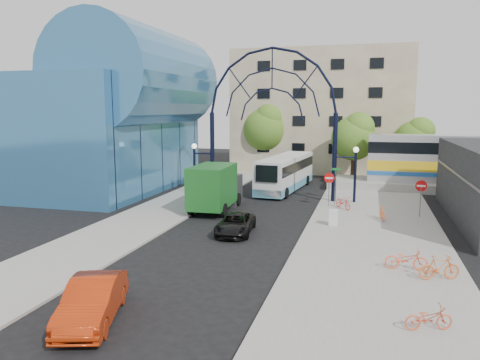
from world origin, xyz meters
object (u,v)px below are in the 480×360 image
(stop_sign, at_px, (329,181))
(black_suv, at_px, (235,224))
(bike_near_a, at_px, (343,202))
(red_sedan, at_px, (92,301))
(bike_far_b, at_px, (439,268))
(gateway_arch, at_px, (272,93))
(street_name_sign, at_px, (335,178))
(tree_north_b, at_px, (266,127))
(green_truck, at_px, (216,187))
(bike_near_b, at_px, (382,212))
(bike_far_a, at_px, (406,259))
(sandwich_board, at_px, (333,216))
(tree_north_a, at_px, (355,136))
(tree_north_c, at_px, (416,139))
(bike_far_c, at_px, (429,318))
(do_not_enter_sign, at_px, (421,190))
(city_bus, at_px, (286,172))

(stop_sign, xyz_separation_m, black_suv, (-4.65, -9.00, -1.41))
(stop_sign, bearing_deg, bike_near_a, -32.73)
(red_sedan, bearing_deg, bike_far_b, 12.99)
(gateway_arch, height_order, black_suv, gateway_arch)
(street_name_sign, relative_size, black_suv, 0.66)
(tree_north_b, xyz_separation_m, green_truck, (0.89, -21.08, -3.58))
(bike_near_a, bearing_deg, bike_far_b, -106.85)
(bike_near_b, relative_size, bike_far_a, 0.89)
(sandwich_board, relative_size, red_sedan, 0.22)
(gateway_arch, bearing_deg, green_truck, -120.10)
(street_name_sign, xyz_separation_m, bike_far_b, (5.41, -14.86, -1.48))
(gateway_arch, distance_m, tree_north_a, 13.98)
(green_truck, relative_size, bike_near_a, 3.79)
(tree_north_b, distance_m, black_suv, 27.63)
(bike_near_a, relative_size, bike_near_b, 1.08)
(tree_north_c, distance_m, bike_far_c, 35.47)
(tree_north_c, xyz_separation_m, green_truck, (-15.11, -19.08, -2.59))
(do_not_enter_sign, xyz_separation_m, tree_north_b, (-14.88, 19.93, 3.29))
(stop_sign, relative_size, bike_near_b, 1.51)
(bike_far_a, bearing_deg, black_suv, 61.60)
(stop_sign, height_order, city_bus, city_bus)
(bike_near_a, relative_size, bike_far_c, 1.12)
(gateway_arch, xyz_separation_m, street_name_sign, (5.20, -1.40, -6.43))
(do_not_enter_sign, height_order, tree_north_c, tree_north_c)
(do_not_enter_sign, bearing_deg, green_truck, -175.31)
(tree_north_b, bearing_deg, tree_north_a, -21.80)
(bike_near_b, relative_size, bike_far_c, 1.04)
(tree_north_b, xyz_separation_m, red_sedan, (2.46, -39.31, -4.52))
(stop_sign, xyz_separation_m, do_not_enter_sign, (6.20, -2.00, -0.02))
(bike_far_b, bearing_deg, stop_sign, 3.38)
(black_suv, relative_size, bike_near_a, 2.36)
(red_sedan, height_order, bike_far_a, red_sedan)
(sandwich_board, height_order, bike_far_a, sandwich_board)
(red_sedan, height_order, bike_far_b, red_sedan)
(black_suv, bearing_deg, city_bus, 83.84)
(black_suv, distance_m, bike_near_b, 9.96)
(tree_north_c, distance_m, bike_near_a, 18.14)
(bike_near_a, height_order, bike_far_a, bike_far_a)
(gateway_arch, bearing_deg, city_bus, 85.79)
(tree_north_c, bearing_deg, tree_north_b, 172.88)
(tree_north_b, relative_size, bike_near_a, 4.49)
(black_suv, bearing_deg, sandwich_board, 23.22)
(gateway_arch, relative_size, bike_far_a, 7.38)
(tree_north_b, distance_m, green_truck, 21.40)
(green_truck, relative_size, bike_far_c, 4.26)
(do_not_enter_sign, xyz_separation_m, bike_near_a, (-5.09, 1.29, -1.39))
(tree_north_c, relative_size, red_sedan, 1.44)
(city_bus, bearing_deg, street_name_sign, -46.23)
(bike_far_a, bearing_deg, bike_far_c, 179.24)
(gateway_arch, relative_size, red_sedan, 3.02)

